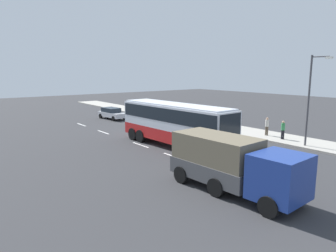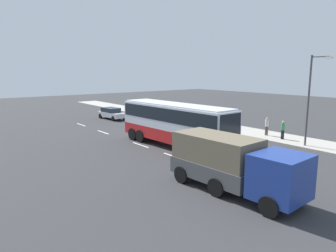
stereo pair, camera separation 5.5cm
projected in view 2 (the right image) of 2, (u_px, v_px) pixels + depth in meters
ground_plane at (174, 146)px, 25.93m from camera, size 120.00×120.00×0.00m
sidewalk_curb at (246, 131)px, 31.67m from camera, size 80.00×4.00×0.15m
lane_centreline at (135, 143)px, 26.90m from camera, size 25.74×0.16×0.01m
coach_bus at (175, 121)px, 25.13m from camera, size 11.42×3.01×3.58m
cargo_truck at (233, 163)px, 15.81m from camera, size 7.38×2.84×2.82m
car_silver_hatch at (112, 113)px, 40.25m from camera, size 4.58×2.14×1.47m
pedestrian_near_curb at (267, 125)px, 29.26m from camera, size 0.32×0.32×1.72m
pedestrian_at_crossing at (283, 129)px, 27.62m from camera, size 0.32×0.32×1.67m
street_lamp at (311, 95)px, 24.60m from camera, size 1.68×0.24×7.29m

